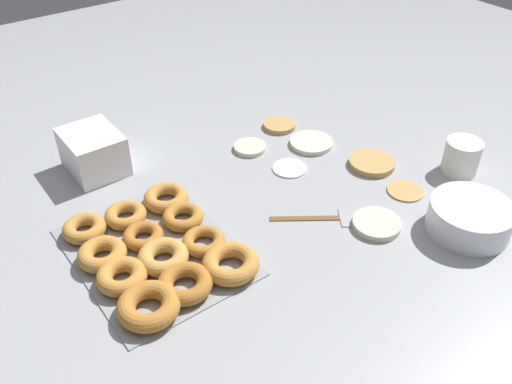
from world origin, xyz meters
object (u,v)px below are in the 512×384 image
pancake_0 (311,143)px  spatula (354,217)px  donut_tray (157,252)px  paper_cup (462,157)px  pancake_3 (248,148)px  batter_bowl (470,218)px  container_stack (93,152)px  pancake_6 (290,167)px  pancake_5 (372,163)px  pancake_2 (406,190)px  pancake_4 (279,125)px  pancake_1 (377,224)px

pancake_0 → spatula: bearing=-23.3°
donut_tray → paper_cup: 0.75m
pancake_3 → batter_bowl: batter_bowl is taller
batter_bowl → pancake_0: bearing=-174.6°
spatula → paper_cup: bearing=31.4°
pancake_0 → container_stack: bearing=-114.6°
pancake_6 → batter_bowl: batter_bowl is taller
pancake_0 → container_stack: size_ratio=0.74×
pancake_3 → donut_tray: donut_tray is taller
pancake_5 → donut_tray: 0.58m
pancake_3 → spatula: (0.36, 0.03, -0.00)m
pancake_0 → donut_tray: (0.14, -0.52, 0.01)m
pancake_0 → batter_bowl: (0.45, 0.04, 0.03)m
pancake_2 → spatula: size_ratio=0.34×
pancake_4 → donut_tray: donut_tray is taller
pancake_0 → paper_cup: bearing=34.8°
batter_bowl → container_stack: container_stack is taller
container_stack → spatula: (0.51, 0.37, -0.05)m
donut_tray → container_stack: size_ratio=2.52×
pancake_5 → donut_tray: size_ratio=0.30×
pancake_6 → paper_cup: 0.41m
pancake_2 → pancake_5: (-0.12, 0.01, 0.00)m
pancake_0 → pancake_2: 0.29m
pancake_0 → pancake_2: bearing=8.5°
pancake_5 → batter_bowl: 0.29m
pancake_0 → pancake_1: 0.35m
pancake_0 → batter_bowl: size_ratio=0.64×
donut_tray → pancake_0: bearing=104.8°
pancake_1 → spatula: 0.05m
pancake_1 → pancake_4: bearing=168.2°
pancake_1 → pancake_5: size_ratio=0.91×
pancake_2 → spatula: pancake_2 is taller
pancake_0 → donut_tray: 0.54m
paper_cup → batter_bowl: bearing=-48.7°
donut_tray → spatula: (0.14, 0.40, -0.02)m
pancake_5 → pancake_4: bearing=-166.7°
pancake_2 → pancake_6: size_ratio=1.00×
pancake_6 → batter_bowl: 0.43m
pancake_1 → spatula: pancake_1 is taller
pancake_5 → spatula: bearing=-56.0°
pancake_5 → donut_tray: donut_tray is taller
spatula → batter_bowl: bearing=-10.9°
pancake_2 → pancake_3: (-0.36, -0.19, 0.00)m
pancake_3 → donut_tray: (0.22, -0.38, 0.01)m
pancake_6 → donut_tray: donut_tray is taller
pancake_1 → batter_bowl: 0.19m
pancake_1 → donut_tray: donut_tray is taller
pancake_6 → container_stack: 0.47m
container_stack → paper_cup: size_ratio=1.76×
pancake_5 → donut_tray: (-0.02, -0.58, 0.01)m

